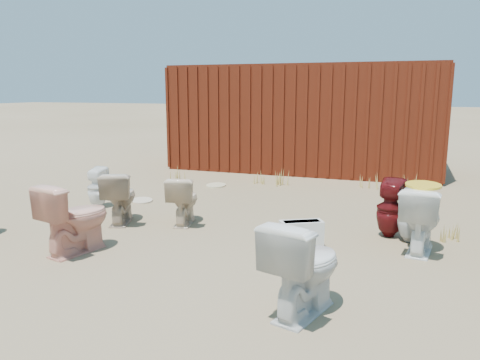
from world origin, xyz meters
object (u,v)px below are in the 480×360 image
(toilet_back_beige_left, at_px, (120,197))
(toilet_back_beige_right, at_px, (183,200))
(loose_tank, at_px, (301,235))
(toilet_back_e, at_px, (410,216))
(shipping_container, at_px, (306,118))
(toilet_front_c, at_px, (304,266))
(toilet_back_a, at_px, (97,188))
(toilet_front_pink, at_px, (75,218))
(toilet_back_yellowlid, at_px, (421,219))
(toilet_front_maroon, at_px, (390,208))

(toilet_back_beige_left, xyz_separation_m, toilet_back_beige_right, (0.87, 0.25, -0.03))
(loose_tank, bearing_deg, toilet_back_e, 2.47)
(toilet_back_e, height_order, loose_tank, toilet_back_e)
(shipping_container, bearing_deg, toilet_back_beige_right, -96.73)
(toilet_front_c, xyz_separation_m, loose_tank, (-0.36, 1.55, -0.24))
(shipping_container, bearing_deg, toilet_front_c, -78.14)
(toilet_back_a, relative_size, toilet_back_beige_left, 0.88)
(toilet_front_pink, distance_m, toilet_back_e, 4.01)
(toilet_back_beige_right, bearing_deg, toilet_back_e, 170.55)
(toilet_back_a, relative_size, loose_tank, 1.30)
(shipping_container, xyz_separation_m, toilet_front_pink, (-1.26, -6.71, -0.79))
(toilet_back_beige_left, height_order, toilet_back_yellowlid, toilet_back_yellowlid)
(shipping_container, bearing_deg, toilet_front_maroon, -66.39)
(toilet_back_beige_left, xyz_separation_m, toilet_back_yellowlid, (3.97, 0.13, 0.02))
(toilet_back_e, relative_size, loose_tank, 1.32)
(toilet_back_yellowlid, bearing_deg, toilet_back_beige_right, 5.30)
(toilet_front_maroon, relative_size, toilet_back_yellowlid, 0.96)
(toilet_back_a, distance_m, toilet_back_e, 4.70)
(toilet_front_c, height_order, toilet_back_yellowlid, toilet_front_c)
(shipping_container, relative_size, toilet_back_yellowlid, 7.72)
(loose_tank, bearing_deg, toilet_back_beige_right, 134.05)
(toilet_front_maroon, bearing_deg, loose_tank, 54.34)
(shipping_container, relative_size, toilet_front_maroon, 8.00)
(toilet_back_a, distance_m, toilet_back_yellowlid, 4.83)
(toilet_back_beige_right, bearing_deg, toilet_back_yellowlid, 164.19)
(toilet_back_beige_left, bearing_deg, toilet_back_a, -56.76)
(toilet_front_pink, xyz_separation_m, toilet_back_yellowlid, (3.74, 1.36, -0.02))
(toilet_back_yellowlid, bearing_deg, loose_tank, 24.95)
(toilet_front_pink, distance_m, toilet_back_a, 2.12)
(shipping_container, distance_m, toilet_front_maroon, 5.39)
(toilet_front_c, xyz_separation_m, toilet_back_yellowlid, (0.95, 1.96, -0.03))
(toilet_front_pink, bearing_deg, toilet_back_beige_right, -99.48)
(toilet_front_maroon, bearing_deg, toilet_front_c, 87.93)
(toilet_back_a, relative_size, toilet_back_e, 0.99)
(toilet_back_beige_right, relative_size, toilet_back_e, 1.03)
(toilet_front_maroon, distance_m, loose_tank, 1.31)
(toilet_front_c, bearing_deg, toilet_back_beige_right, -27.42)
(toilet_back_yellowlid, bearing_deg, toilet_front_maroon, -45.58)
(toilet_back_beige_right, relative_size, loose_tank, 1.36)
(toilet_back_a, distance_m, toilet_back_beige_right, 1.74)
(toilet_back_a, bearing_deg, toilet_back_e, 179.41)
(toilet_front_c, bearing_deg, toilet_front_pink, 4.48)
(shipping_container, relative_size, toilet_back_e, 9.09)
(toilet_back_beige_left, distance_m, loose_tank, 2.68)
(toilet_back_a, distance_m, toilet_back_beige_left, 1.04)
(toilet_back_beige_right, bearing_deg, shipping_container, -110.24)
(shipping_container, height_order, toilet_front_pink, shipping_container)
(toilet_back_yellowlid, bearing_deg, toilet_front_c, 71.79)
(toilet_front_c, xyz_separation_m, toilet_back_e, (0.84, 2.30, -0.09))
(toilet_back_a, bearing_deg, toilet_front_c, 148.83)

